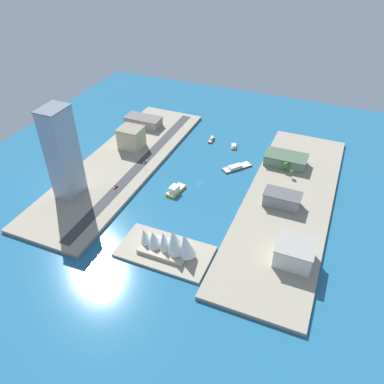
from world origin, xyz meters
TOP-DOWN VIEW (x-y plane):
  - ground_plane at (0.00, 0.00)m, footprint 440.00×440.00m
  - quay_west at (-80.17, 0.00)m, footprint 70.00×240.00m
  - quay_east at (80.17, 0.00)m, footprint 70.00×240.00m
  - peninsula_point at (-9.43, 90.15)m, footprint 67.46×36.38m
  - road_strip at (61.13, 0.00)m, footprint 9.90×228.00m
  - barge_flat_brown at (-24.15, -35.72)m, footprint 25.39×27.83m
  - tugboat_red at (16.27, -75.94)m, footprint 4.38×13.30m
  - ferry_yellow_fast at (13.80, 21.10)m, footprint 11.38×22.65m
  - water_taxi_orange at (-9.93, -72.19)m, footprint 8.34×13.69m
  - hotel_broad_white at (-96.70, 64.96)m, footprint 26.32×25.02m
  - tower_tall_glass at (94.75, 59.32)m, footprint 18.21×23.89m
  - office_block_beige at (84.95, -28.21)m, footprint 23.21×21.26m
  - carpark_squat_concrete at (96.96, -74.87)m, footprint 40.66×19.35m
  - terminal_long_green at (-65.85, -56.30)m, footprint 39.62×21.57m
  - warehouse_low_gray at (-75.81, 6.63)m, footprint 30.24×16.56m
  - pickup_red at (63.27, 38.93)m, footprint 2.00×5.04m
  - sedan_silver at (58.65, -7.25)m, footprint 2.07×5.21m
  - traffic_light_waterfront at (55.36, -0.01)m, footprint 0.36×0.36m
  - opera_landmark at (-12.64, 90.15)m, footprint 45.02×20.02m
  - park_tree_cluster at (-70.33, -45.03)m, footprint 12.58×20.66m

SIDE VIEW (x-z plane):
  - ground_plane at x=0.00m, z-range 0.00..0.00m
  - peninsula_point at x=-9.43m, z-range 0.00..2.00m
  - barge_flat_brown at x=-24.15m, z-range -0.46..2.98m
  - water_taxi_orange at x=-9.93m, z-range -0.43..3.16m
  - tugboat_red at x=16.27m, z-range -0.49..3.36m
  - quay_west at x=-80.17m, z-range 0.00..2.96m
  - quay_east at x=80.17m, z-range 0.00..2.96m
  - ferry_yellow_fast at x=13.80m, z-range -0.94..6.19m
  - road_strip at x=61.13m, z-range 2.96..3.11m
  - pickup_red at x=63.27m, z-range 3.10..4.58m
  - sedan_silver at x=58.65m, z-range 3.10..4.68m
  - traffic_light_waterfront at x=55.36m, z-range 4.05..10.55m
  - carpark_squat_concrete at x=96.96m, z-range 2.99..12.85m
  - terminal_long_green at x=-65.85m, z-range 2.99..12.92m
  - park_tree_cluster at x=-70.33m, z-range 3.98..13.46m
  - warehouse_low_gray at x=-75.81m, z-range 2.99..14.66m
  - hotel_broad_white at x=-96.70m, z-range 2.99..18.53m
  - opera_landmark at x=-12.64m, z-range 0.11..22.68m
  - office_block_beige at x=84.95m, z-range 2.99..24.31m
  - tower_tall_glass at x=94.75m, z-range 2.99..81.35m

